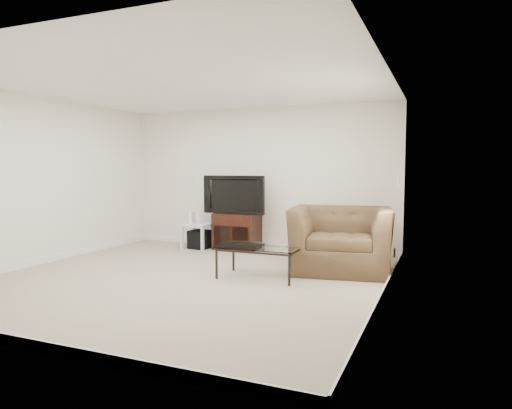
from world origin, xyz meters
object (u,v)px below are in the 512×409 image
at_px(coffee_table, 259,262).
at_px(subwoofer, 200,240).
at_px(side_table, 198,236).
at_px(recliner, 341,228).
at_px(television, 237,194).
at_px(tv_stand, 237,231).

bearing_deg(coffee_table, subwoofer, 137.94).
height_order(side_table, recliner, recliner).
bearing_deg(television, recliner, -23.76).
distance_m(television, subwoofer, 1.06).
height_order(tv_stand, coffee_table, tv_stand).
xyz_separation_m(tv_stand, side_table, (-0.68, -0.22, -0.10)).
height_order(tv_stand, subwoofer, tv_stand).
relative_size(tv_stand, recliner, 0.56).
bearing_deg(side_table, television, 15.25).
xyz_separation_m(tv_stand, subwoofer, (-0.65, -0.20, -0.16)).
height_order(television, subwoofer, television).
height_order(subwoofer, recliner, recliner).
height_order(television, coffee_table, television).
bearing_deg(coffee_table, side_table, 138.70).
distance_m(television, side_table, 1.03).
height_order(side_table, subwoofer, side_table).
bearing_deg(recliner, subwoofer, 154.29).
xyz_separation_m(tv_stand, recliner, (2.06, -1.01, 0.28)).
xyz_separation_m(subwoofer, recliner, (2.71, -0.81, 0.44)).
xyz_separation_m(television, side_table, (-0.68, -0.18, -0.75)).
bearing_deg(tv_stand, recliner, -25.98).
bearing_deg(side_table, tv_stand, 17.74).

